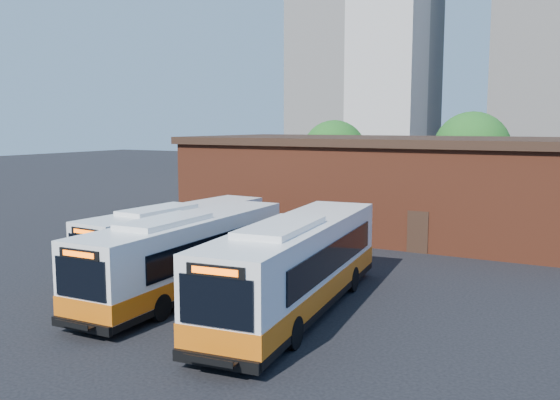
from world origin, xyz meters
The scene contains 8 objects.
ground centered at (0.00, 0.00, 0.00)m, with size 220.00×220.00×0.00m, color black.
bus_west centered at (-6.64, 4.64, 1.49)m, with size 3.17×12.18×3.29m.
bus_midwest centered at (-3.46, 1.26, 1.59)m, with size 3.09×12.91×3.49m.
bus_mideast centered at (1.79, 1.28, 1.69)m, with size 4.31×13.87×3.73m.
transit_worker centered at (2.97, -2.39, 0.87)m, with size 0.63×0.42×1.74m, color #131938.
depot_building centered at (0.00, 20.00, 3.26)m, with size 28.60×12.60×6.40m.
tree_west centered at (-10.00, 32.00, 4.64)m, with size 6.00×6.00×7.65m.
tree_mid centered at (2.00, 34.00, 5.08)m, with size 6.56×6.56×8.36m.
Camera 1 is at (11.97, -18.69, 7.27)m, focal length 38.00 mm.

